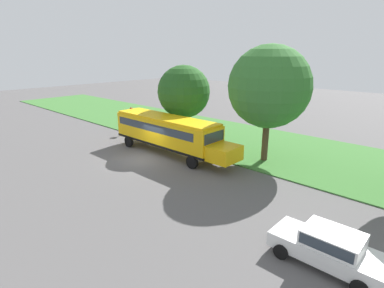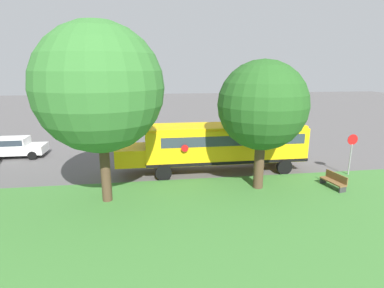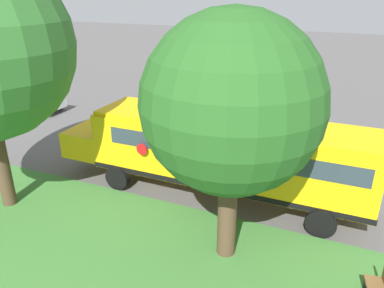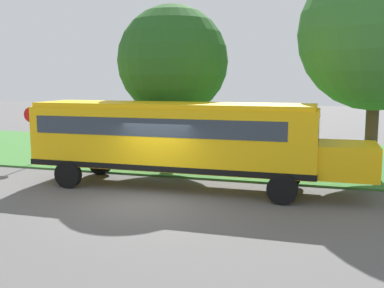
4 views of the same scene
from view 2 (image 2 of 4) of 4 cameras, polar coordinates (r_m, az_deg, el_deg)
name	(u,v)px [view 2 (image 2 of 4)]	position (r m, az deg, el deg)	size (l,w,h in m)	color
ground_plane	(218,159)	(22.93, 5.03, -2.94)	(120.00, 120.00, 0.00)	#565454
grass_verge	(269,225)	(14.10, 14.42, -14.76)	(12.00, 80.00, 0.08)	#3D7533
school_bus	(221,143)	(19.97, 5.57, 0.16)	(2.84, 12.42, 3.16)	yellow
car_white_nearest	(14,146)	(26.98, -30.74, -0.37)	(2.02, 4.40, 1.56)	silver
oak_tree_beside_bus	(259,107)	(16.72, 12.71, 6.90)	(4.86, 4.86, 7.26)	#4C3826
oak_tree_roadside_mid	(101,89)	(15.00, -16.92, 10.06)	(6.20, 6.20, 8.95)	#4C3826
stop_sign	(351,150)	(21.52, 28.08, -0.97)	(0.08, 0.68, 2.74)	gray
park_bench	(334,181)	(19.14, 25.41, -6.39)	(1.66, 0.78, 0.92)	brown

